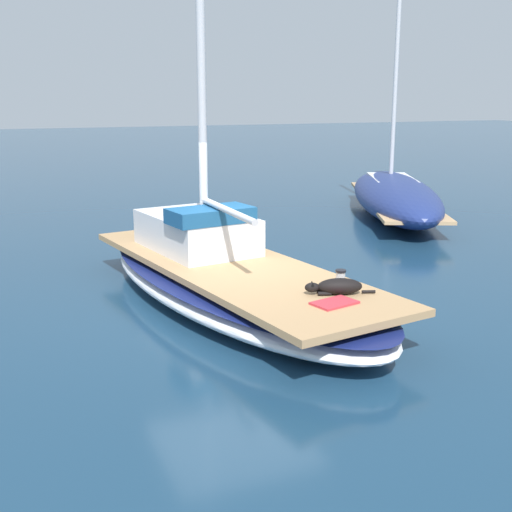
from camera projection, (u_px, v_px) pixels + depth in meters
ground_plane at (232, 303)px, 10.54m from camera, size 120.00×120.00×0.00m
sailboat_main at (232, 283)px, 10.46m from camera, size 3.64×7.55×0.66m
mast_main at (204, 49)px, 10.21m from camera, size 0.14×2.27×7.30m
cabin_house at (198, 230)px, 11.21m from camera, size 1.73×2.42×0.84m
dog_black at (337, 287)px, 8.76m from camera, size 0.92×0.45×0.22m
deck_winch at (341, 278)px, 9.23m from camera, size 0.16×0.16×0.21m
deck_towel at (334, 303)px, 8.37m from camera, size 0.63×0.48×0.03m
moored_boat_starboard_side at (395, 195)px, 17.98m from camera, size 4.99×7.73×7.00m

